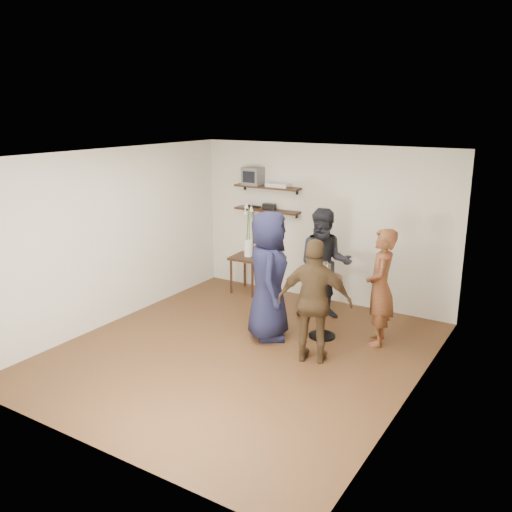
{
  "coord_description": "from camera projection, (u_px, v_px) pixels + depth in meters",
  "views": [
    {
      "loc": [
        3.67,
        -5.54,
        3.15
      ],
      "look_at": [
        -0.0,
        0.4,
        1.24
      ],
      "focal_mm": 38.0,
      "sensor_mm": 36.0,
      "label": 1
    }
  ],
  "objects": [
    {
      "name": "radio",
      "position": [
        269.0,
        207.0,
        9.27
      ],
      "size": [
        0.22,
        0.1,
        0.1
      ],
      "primitive_type": "cube",
      "color": "black",
      "rests_on": "shelf_lower"
    },
    {
      "name": "drinks_table",
      "position": [
        323.0,
        298.0,
        7.56
      ],
      "size": [
        0.49,
        0.49,
        0.9
      ],
      "color": "black",
      "rests_on": "room"
    },
    {
      "name": "shelf_lower",
      "position": [
        267.0,
        210.0,
        9.3
      ],
      "size": [
        1.2,
        0.25,
        0.04
      ],
      "primitive_type": "cube",
      "color": "black",
      "rests_on": "room"
    },
    {
      "name": "person_dark",
      "position": [
        324.0,
        264.0,
        8.22
      ],
      "size": [
        1.02,
        0.93,
        1.71
      ],
      "primitive_type": "imported",
      "rotation": [
        0.0,
        0.0,
        0.42
      ],
      "color": "black",
      "rests_on": "room"
    },
    {
      "name": "wine_glass_br",
      "position": [
        326.0,
        267.0,
        7.43
      ],
      "size": [
        0.07,
        0.07,
        0.2
      ],
      "color": "silver",
      "rests_on": "drinks_table"
    },
    {
      "name": "wine_glass_fl",
      "position": [
        319.0,
        266.0,
        7.45
      ],
      "size": [
        0.07,
        0.07,
        0.22
      ],
      "color": "silver",
      "rests_on": "drinks_table"
    },
    {
      "name": "side_table",
      "position": [
        248.0,
        262.0,
        9.46
      ],
      "size": [
        0.58,
        0.58,
        0.66
      ],
      "rotation": [
        0.0,
        0.0,
        0.07
      ],
      "color": "black",
      "rests_on": "room"
    },
    {
      "name": "shelf_upper",
      "position": [
        267.0,
        187.0,
        9.2
      ],
      "size": [
        1.2,
        0.25,
        0.04
      ],
      "primitive_type": "cube",
      "color": "black",
      "rests_on": "room"
    },
    {
      "name": "wine_glass_fr",
      "position": [
        328.0,
        269.0,
        7.39
      ],
      "size": [
        0.06,
        0.06,
        0.19
      ],
      "color": "silver",
      "rests_on": "drinks_table"
    },
    {
      "name": "person_navy",
      "position": [
        268.0,
        276.0,
        7.48
      ],
      "size": [
        0.95,
        1.06,
        1.82
      ],
      "primitive_type": "imported",
      "rotation": [
        0.0,
        0.0,
        2.12
      ],
      "color": "#161732",
      "rests_on": "room"
    },
    {
      "name": "dvd_deck",
      "position": [
        279.0,
        185.0,
        9.07
      ],
      "size": [
        0.4,
        0.24,
        0.06
      ],
      "primitive_type": "cube",
      "color": "silver",
      "rests_on": "shelf_upper"
    },
    {
      "name": "vase_lilies",
      "position": [
        248.0,
        239.0,
        9.35
      ],
      "size": [
        0.19,
        0.2,
        0.97
      ],
      "rotation": [
        0.0,
        0.0,
        0.07
      ],
      "color": "white",
      "rests_on": "side_table"
    },
    {
      "name": "crt_monitor",
      "position": [
        253.0,
        176.0,
        9.29
      ],
      "size": [
        0.32,
        0.3,
        0.3
      ],
      "primitive_type": "cube",
      "color": "#59595B",
      "rests_on": "shelf_upper"
    },
    {
      "name": "person_brown",
      "position": [
        315.0,
        302.0,
        6.79
      ],
      "size": [
        1.01,
        0.64,
        1.61
      ],
      "primitive_type": "imported",
      "rotation": [
        0.0,
        0.0,
        3.43
      ],
      "color": "#44311D",
      "rests_on": "room"
    },
    {
      "name": "person_plaid",
      "position": [
        380.0,
        287.0,
        7.31
      ],
      "size": [
        0.54,
        0.68,
        1.62
      ],
      "primitive_type": "imported",
      "rotation": [
        0.0,
        0.0,
        -1.28
      ],
      "color": "#A61325",
      "rests_on": "room"
    },
    {
      "name": "room",
      "position": [
        240.0,
        258.0,
        6.89
      ],
      "size": [
        4.58,
        5.08,
        2.68
      ],
      "color": "#432915",
      "rests_on": "ground"
    },
    {
      "name": "wine_glass_bl",
      "position": [
        325.0,
        266.0,
        7.51
      ],
      "size": [
        0.06,
        0.06,
        0.19
      ],
      "color": "silver",
      "rests_on": "drinks_table"
    },
    {
      "name": "power_strip",
      "position": [
        253.0,
        206.0,
        9.5
      ],
      "size": [
        0.3,
        0.05,
        0.03
      ],
      "primitive_type": "cube",
      "color": "black",
      "rests_on": "shelf_lower"
    }
  ]
}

